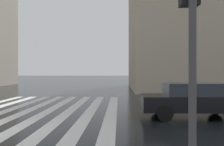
# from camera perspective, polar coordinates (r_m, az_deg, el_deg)

# --- Properties ---
(zebra_crossing) EXTENTS (13.00, 7.50, 0.01)m
(zebra_crossing) POSITION_cam_1_polar(r_m,az_deg,el_deg) (12.25, -16.86, -8.45)
(zebra_crossing) COLOR silver
(zebra_crossing) RESTS_ON ground_plane
(traffic_signal_post) EXTENTS (0.44, 0.30, 3.62)m
(traffic_signal_post) POSITION_cam_1_polar(r_m,az_deg,el_deg) (4.16, 17.82, 12.71)
(traffic_signal_post) COLOR #333338
(traffic_signal_post) RESTS_ON sidewalk_pavement
(car_black) EXTENTS (1.85, 4.10, 1.41)m
(car_black) POSITION_cam_1_polar(r_m,az_deg,el_deg) (10.48, 18.43, -5.78)
(car_black) COLOR black
(car_black) RESTS_ON ground_plane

